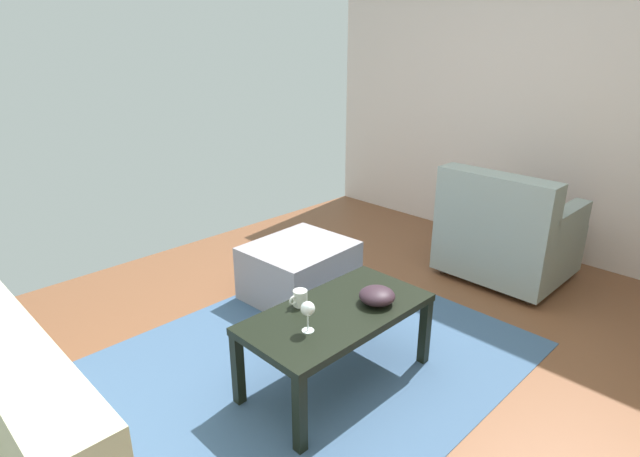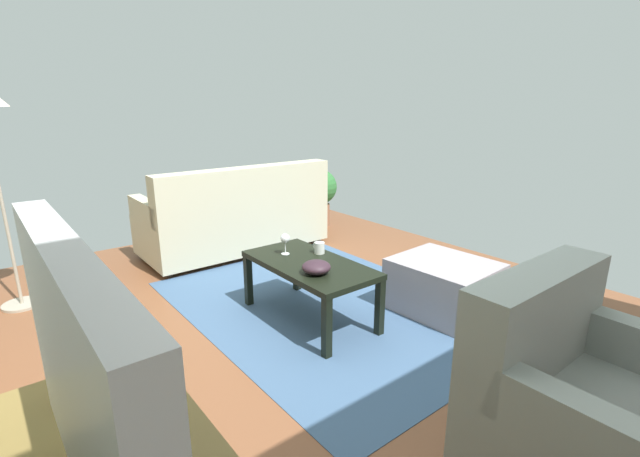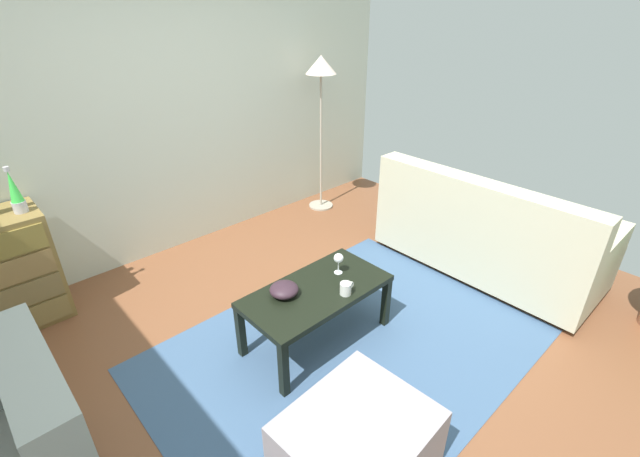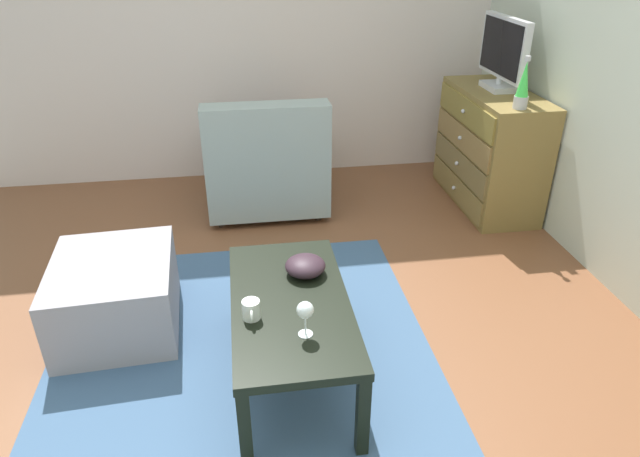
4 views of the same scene
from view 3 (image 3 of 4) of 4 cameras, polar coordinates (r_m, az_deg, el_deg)
The scene contains 11 objects.
ground_plane at distance 3.13m, azimuth -1.68°, elevation -16.06°, with size 5.47×4.52×0.05m, color brown.
wall_accent_rear at distance 4.08m, azimuth -21.76°, elevation 14.70°, with size 5.47×0.12×2.68m, color beige.
area_rug at distance 3.11m, azimuth 3.73°, elevation -15.78°, with size 2.60×1.90×0.01m, color #3B5779.
lava_lamp at distance 3.57m, azimuth -35.63°, elevation 3.93°, with size 0.09×0.09×0.33m.
coffee_table at distance 2.94m, azimuth -0.46°, elevation -8.91°, with size 1.02×0.52×0.44m.
wine_glass at distance 3.01m, azimuth 2.49°, elevation -4.07°, with size 0.07×0.07×0.16m.
mug at distance 2.84m, azimuth 3.48°, elevation -7.99°, with size 0.11×0.08×0.08m.
bowl_decorative at distance 2.84m, azimuth -4.82°, elevation -8.13°, with size 0.19×0.19×0.09m, color #2F1E28.
couch_large at distance 4.00m, azimuth 21.25°, elevation -0.72°, with size 0.85×1.86×0.92m.
ottoman at distance 2.39m, azimuth 4.97°, elevation -27.02°, with size 0.70×0.60×0.39m, color gray.
standing_lamp at distance 4.66m, azimuth 0.14°, elevation 19.19°, with size 0.32×0.32×1.68m.
Camera 3 is at (-1.46, -1.70, 2.15)m, focal length 23.96 mm.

